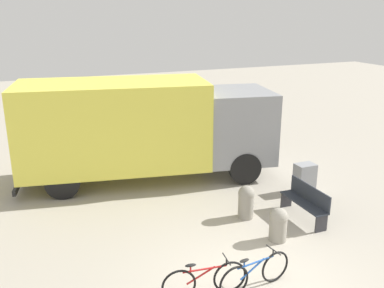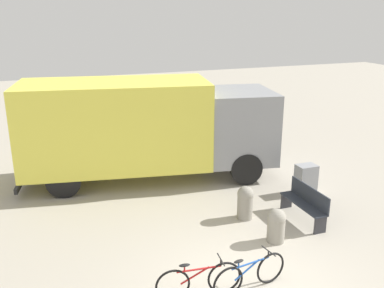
{
  "view_description": "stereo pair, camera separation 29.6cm",
  "coord_description": "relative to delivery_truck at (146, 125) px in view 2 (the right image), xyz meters",
  "views": [
    {
      "loc": [
        -3.89,
        -6.25,
        5.36
      ],
      "look_at": [
        0.47,
        4.34,
        1.74
      ],
      "focal_mm": 40.0,
      "sensor_mm": 36.0,
      "label": 1
    },
    {
      "loc": [
        -3.62,
        -6.36,
        5.36
      ],
      "look_at": [
        0.47,
        4.34,
        1.74
      ],
      "focal_mm": 40.0,
      "sensor_mm": 36.0,
      "label": 2
    }
  ],
  "objects": [
    {
      "name": "bicycle_middle",
      "position": [
        0.31,
        -6.55,
        -1.43
      ],
      "size": [
        1.7,
        0.44,
        0.77
      ],
      "rotation": [
        0.0,
        0.0,
        0.14
      ],
      "color": "black",
      "rests_on": "ground"
    },
    {
      "name": "bicycle_near",
      "position": [
        -0.7,
        -6.38,
        -1.43
      ],
      "size": [
        1.71,
        0.44,
        0.77
      ],
      "rotation": [
        0.0,
        0.0,
        -0.11
      ],
      "color": "black",
      "rests_on": "ground"
    },
    {
      "name": "delivery_truck",
      "position": [
        0.0,
        0.0,
        0.0
      ],
      "size": [
        8.43,
        3.93,
        3.23
      ],
      "rotation": [
        0.0,
        0.0,
        -0.19
      ],
      "color": "#EAE04C",
      "rests_on": "ground"
    },
    {
      "name": "bollard_near_bench",
      "position": [
        1.81,
        -5.1,
        -1.35
      ],
      "size": [
        0.45,
        0.45,
        0.85
      ],
      "color": "gray",
      "rests_on": "ground"
    },
    {
      "name": "bollard_far_bench",
      "position": [
        1.67,
        -3.76,
        -1.31
      ],
      "size": [
        0.44,
        0.44,
        0.92
      ],
      "color": "gray",
      "rests_on": "ground"
    },
    {
      "name": "utility_box",
      "position": [
        4.17,
        -2.94,
        -1.35
      ],
      "size": [
        0.6,
        0.43,
        0.9
      ],
      "color": "gray",
      "rests_on": "ground"
    },
    {
      "name": "park_bench",
      "position": [
        3.13,
        -4.4,
        -1.3
      ],
      "size": [
        0.42,
        1.65,
        0.92
      ],
      "rotation": [
        0.0,
        0.0,
        1.56
      ],
      "color": "#282D38",
      "rests_on": "ground"
    }
  ]
}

